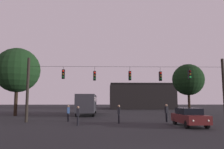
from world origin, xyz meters
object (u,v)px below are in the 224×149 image
Objects in this scene: car_near_right at (189,117)px; pedestrian_crossing_right at (78,115)px; pedestrian_crossing_left at (119,113)px; tree_behind_building at (188,80)px; pedestrian_near_bus at (68,112)px; tree_left_silhouette at (17,70)px; pedestrian_crossing_center at (167,112)px; city_bus at (87,102)px.

pedestrian_crossing_right is at bearing 174.98° from car_near_right.
pedestrian_crossing_right is at bearing -153.55° from pedestrian_crossing_left.
pedestrian_near_bus is at bearing -149.40° from tree_behind_building.
tree_left_silhouette is (-10.38, 12.40, 5.54)m from pedestrian_crossing_right.
car_near_right is 2.45× the size of pedestrian_crossing_center.
tree_left_silhouette is 25.18m from tree_behind_building.
city_bus is 1.45× the size of tree_behind_building.
pedestrian_crossing_center is 10.04m from pedestrian_near_bus.
pedestrian_crossing_left is 0.23× the size of tree_behind_building.
tree_behind_building is (6.19, 10.22, 4.23)m from pedestrian_crossing_center.
tree_behind_building is at bearing -5.34° from city_bus.
pedestrian_crossing_left is at bearing -72.23° from city_bus.
pedestrian_crossing_left is (-5.76, 2.64, 0.19)m from car_near_right.
pedestrian_near_bus is (-1.46, 3.69, 0.01)m from pedestrian_crossing_right.
pedestrian_crossing_right is 0.22× the size of tree_behind_building.
tree_left_silhouette is at bearing 135.69° from pedestrian_near_bus.
tree_left_silhouette is at bearing 129.93° from pedestrian_crossing_right.
city_bus is at bearing 174.66° from tree_behind_building.
pedestrian_near_bus reaches higher than pedestrian_crossing_right.
city_bus is at bearing 84.91° from pedestrian_near_bus.
car_near_right is 9.45m from pedestrian_crossing_right.
city_bus is 15.66m from tree_behind_building.
car_near_right is at bearing -77.64° from pedestrian_crossing_center.
pedestrian_crossing_left is at bearing -20.17° from pedestrian_near_bus.
pedestrian_crossing_center is (9.04, -11.64, -0.85)m from city_bus.
pedestrian_crossing_right is at bearing -50.07° from tree_left_silhouette.
city_bus is 6.21× the size of pedestrian_crossing_center.
pedestrian_crossing_right is (-3.65, -1.82, -0.04)m from pedestrian_crossing_left.
tree_left_silhouette reaches higher than city_bus.
pedestrian_near_bus is at bearing 111.57° from pedestrian_crossing_right.
tree_behind_building reaches higher than pedestrian_crossing_left.
tree_behind_building reaches higher than pedestrian_crossing_center.
pedestrian_crossing_center is 0.18× the size of tree_left_silhouette.
city_bus is at bearing 122.49° from car_near_right.
pedestrian_crossing_right is 3.97m from pedestrian_near_bus.
pedestrian_crossing_center is at bearing -26.25° from tree_left_silhouette.
pedestrian_crossing_right reaches higher than car_near_right.
car_near_right is 6.34m from pedestrian_crossing_left.
tree_behind_building is at bearing 41.99° from pedestrian_crossing_right.
pedestrian_near_bus is (-10.02, 0.63, -0.07)m from pedestrian_crossing_center.
pedestrian_near_bus reaches higher than car_near_right.
car_near_right is 0.57× the size of tree_behind_building.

